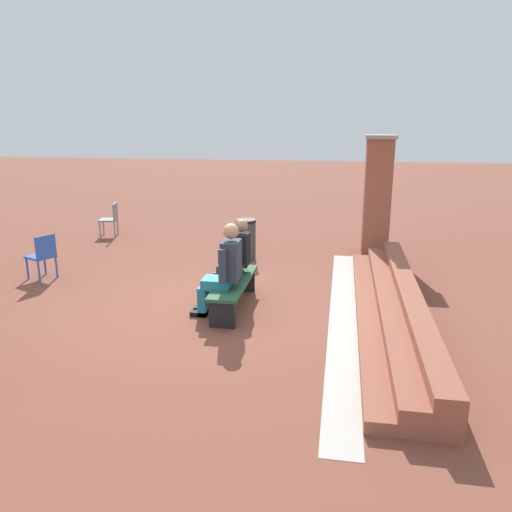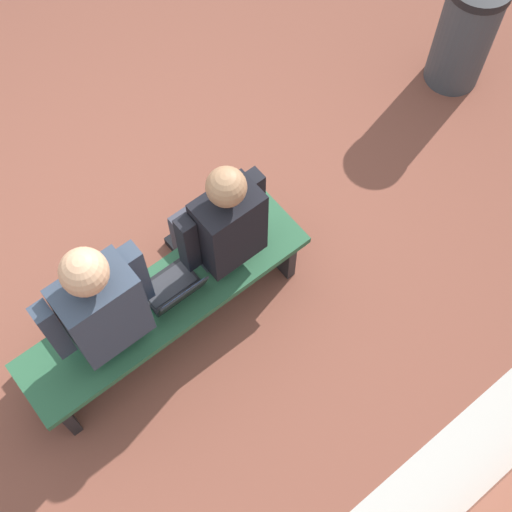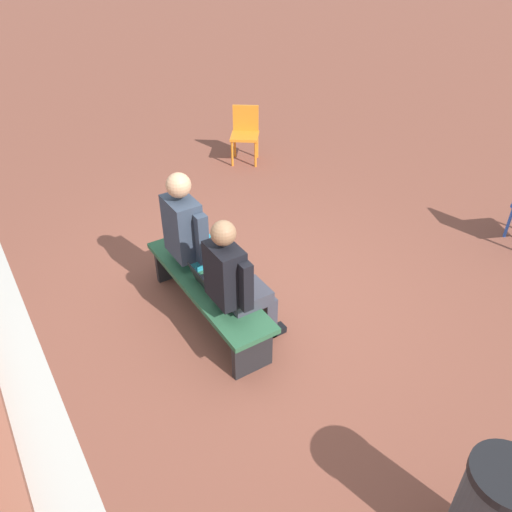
# 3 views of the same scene
# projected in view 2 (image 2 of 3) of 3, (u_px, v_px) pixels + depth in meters

# --- Properties ---
(ground_plane) EXTENTS (60.00, 60.00, 0.00)m
(ground_plane) POSITION_uv_depth(u_px,v_px,m) (153.00, 286.00, 4.54)
(ground_plane) COLOR brown
(bench) EXTENTS (1.80, 0.44, 0.45)m
(bench) POSITION_uv_depth(u_px,v_px,m) (167.00, 306.00, 4.10)
(bench) COLOR #285638
(bench) RESTS_ON ground
(person_student) EXTENTS (0.53, 0.67, 1.33)m
(person_student) POSITION_uv_depth(u_px,v_px,m) (218.00, 225.00, 3.93)
(person_student) COLOR #383842
(person_student) RESTS_ON ground
(person_adult) EXTENTS (0.59, 0.74, 1.42)m
(person_adult) POSITION_uv_depth(u_px,v_px,m) (95.00, 304.00, 3.67)
(person_adult) COLOR teal
(person_adult) RESTS_ON ground
(laptop) EXTENTS (0.32, 0.29, 0.21)m
(laptop) POSITION_uv_depth(u_px,v_px,m) (175.00, 290.00, 3.98)
(laptop) COLOR black
(laptop) RESTS_ON bench
(litter_bin) EXTENTS (0.42, 0.42, 0.86)m
(litter_bin) POSITION_uv_depth(u_px,v_px,m) (465.00, 34.00, 4.95)
(litter_bin) COLOR #383D42
(litter_bin) RESTS_ON ground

